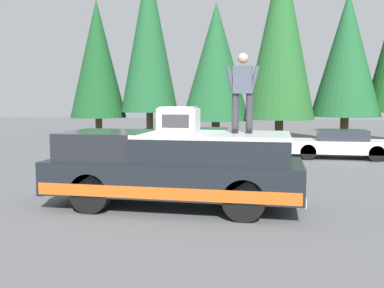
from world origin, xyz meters
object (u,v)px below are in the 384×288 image
person_on_truck_bed (243,91)px  parked_car_white (340,144)px  pickup_truck (175,168)px  compressor_unit (179,120)px  parked_car_grey (202,141)px

person_on_truck_bed → parked_car_white: 9.60m
person_on_truck_bed → pickup_truck: bearing=95.1°
compressor_unit → person_on_truck_bed: (0.10, -1.37, 0.62)m
person_on_truck_bed → parked_car_grey: (8.95, 2.40, -1.97)m
compressor_unit → person_on_truck_bed: bearing=-85.6°
parked_car_grey → compressor_unit: bearing=-173.5°
compressor_unit → parked_car_grey: 9.21m
person_on_truck_bed → parked_car_white: bearing=-20.4°
parked_car_grey → person_on_truck_bed: bearing=-165.0°
pickup_truck → person_on_truck_bed: person_on_truck_bed is taller
pickup_truck → person_on_truck_bed: bearing=-84.9°
pickup_truck → compressor_unit: (0.03, -0.09, 1.05)m
pickup_truck → parked_car_grey: size_ratio=1.35×
compressor_unit → parked_car_grey: compressor_unit is taller
pickup_truck → parked_car_white: 10.12m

